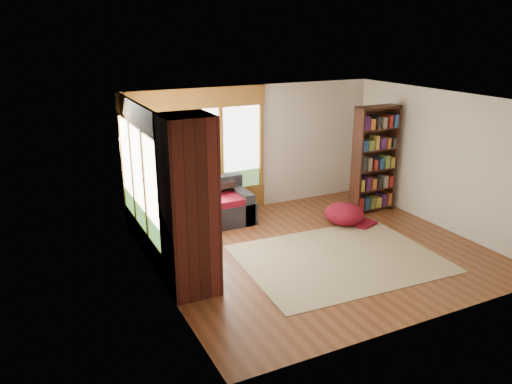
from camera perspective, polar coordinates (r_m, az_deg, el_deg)
name	(u,v)px	position (r m, az deg, el deg)	size (l,w,h in m)	color
floor	(317,250)	(8.80, 6.98, -6.63)	(5.50, 5.50, 0.00)	#572D18
ceiling	(323,100)	(8.07, 7.69, 10.37)	(5.50, 5.50, 0.00)	white
wall_back	(254,148)	(10.45, -0.22, 5.06)	(5.50, 0.04, 2.60)	silver
wall_front	(431,231)	(6.53, 19.41, -4.24)	(5.50, 0.04, 2.60)	silver
wall_left	(158,203)	(7.26, -11.16, -1.27)	(0.04, 5.00, 2.60)	silver
wall_right	(442,160)	(10.08, 20.54, 3.40)	(0.04, 5.00, 2.60)	silver
windows_back	(200,152)	(9.96, -6.38, 4.58)	(2.82, 0.10, 1.90)	olive
windows_left	(139,178)	(8.37, -13.19, 1.56)	(0.10, 2.62, 1.90)	olive
roller_blind	(128,144)	(9.06, -14.42, 5.35)	(0.03, 0.72, 0.90)	#788857
brick_chimney	(189,207)	(7.04, -7.66, -1.72)	(0.70, 0.70, 2.60)	#471914
sectional_sofa	(178,220)	(9.34, -8.88, -3.20)	(2.20, 2.20, 0.80)	black
area_rug	(339,258)	(8.55, 9.46, -7.49)	(3.24, 2.48, 0.01)	beige
bookshelf	(375,160)	(10.58, 13.41, 3.63)	(0.95, 0.32, 2.21)	#351911
pouf	(344,213)	(9.96, 10.04, -2.41)	(0.76, 0.76, 0.41)	maroon
dog_tan	(192,195)	(9.15, -7.37, -0.35)	(1.00, 1.02, 0.50)	brown
dog_brindle	(193,210)	(8.51, -7.19, -2.05)	(0.64, 0.87, 0.44)	black
throw_pillows	(181,196)	(9.27, -8.59, -0.45)	(1.98, 1.68, 0.45)	black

